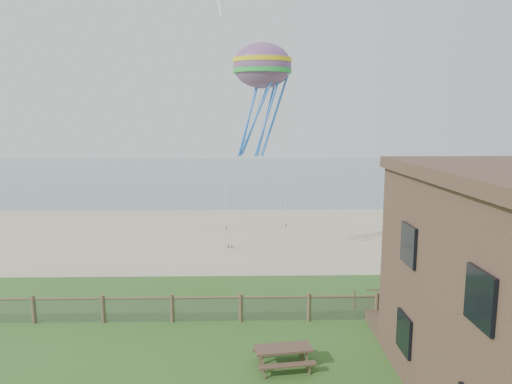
# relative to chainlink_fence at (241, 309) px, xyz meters

# --- Properties ---
(sand_beach) EXTENTS (72.00, 20.00, 0.02)m
(sand_beach) POSITION_rel_chainlink_fence_xyz_m (0.00, 16.00, -0.55)
(sand_beach) COLOR tan
(sand_beach) RESTS_ON ground
(ocean) EXTENTS (160.00, 68.00, 0.02)m
(ocean) POSITION_rel_chainlink_fence_xyz_m (0.00, 60.00, -0.55)
(ocean) COLOR slate
(ocean) RESTS_ON ground
(chainlink_fence) EXTENTS (36.20, 0.20, 1.25)m
(chainlink_fence) POSITION_rel_chainlink_fence_xyz_m (0.00, 0.00, 0.00)
(chainlink_fence) COLOR brown
(chainlink_fence) RESTS_ON ground
(picnic_table) EXTENTS (2.22, 1.80, 0.85)m
(picnic_table) POSITION_rel_chainlink_fence_xyz_m (1.57, -3.86, -0.12)
(picnic_table) COLOR brown
(picnic_table) RESTS_ON ground
(octopus_kite) EXTENTS (4.20, 3.64, 7.23)m
(octopus_kite) POSITION_rel_chainlink_fence_xyz_m (1.24, 8.85, 9.61)
(octopus_kite) COLOR red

